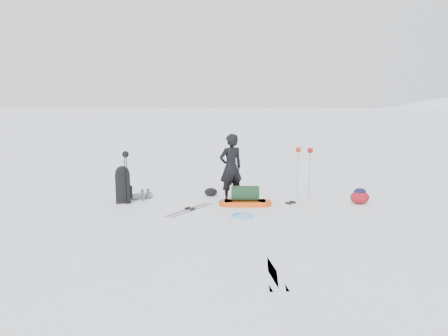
{
  "coord_description": "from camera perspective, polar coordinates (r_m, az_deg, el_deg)",
  "views": [
    {
      "loc": [
        -0.8,
        -10.72,
        2.76
      ],
      "look_at": [
        -0.06,
        0.34,
        0.95
      ],
      "focal_mm": 35.0,
      "sensor_mm": 36.0,
      "label": 1
    }
  ],
  "objects": [
    {
      "name": "expedition_rucksack",
      "position": [
        11.81,
        -12.77,
        -2.26
      ],
      "size": [
        0.94,
        0.77,
        0.97
      ],
      "rotation": [
        0.0,
        0.0,
        0.17
      ],
      "color": "black",
      "rests_on": "ground"
    },
    {
      "name": "small_daypack",
      "position": [
        11.91,
        17.31,
        -3.54
      ],
      "size": [
        0.61,
        0.56,
        0.42
      ],
      "rotation": [
        0.0,
        0.0,
        -0.5
      ],
      "color": "maroon",
      "rests_on": "ground"
    },
    {
      "name": "ski_poles_black",
      "position": [
        11.44,
        -12.73,
        0.93
      ],
      "size": [
        0.17,
        0.17,
        1.4
      ],
      "rotation": [
        0.0,
        0.0,
        0.12
      ],
      "color": "black",
      "rests_on": "ground"
    },
    {
      "name": "ski_tracks",
      "position": [
        12.0,
        3.05,
        -4.02
      ],
      "size": [
        3.38,
        17.97,
        0.01
      ],
      "color": "silver",
      "rests_on": "ground"
    },
    {
      "name": "skier",
      "position": [
        11.55,
        0.9,
        0.03
      ],
      "size": [
        0.77,
        0.65,
        1.81
      ],
      "primitive_type": "imported",
      "rotation": [
        0.0,
        0.0,
        3.53
      ],
      "color": "black",
      "rests_on": "ground"
    },
    {
      "name": "pulk_sled",
      "position": [
        11.2,
        2.77,
        -3.95
      ],
      "size": [
        1.37,
        0.51,
        0.52
      ],
      "rotation": [
        0.0,
        0.0,
        -0.07
      ],
      "color": "#E54F0D",
      "rests_on": "ground"
    },
    {
      "name": "stuff_sack",
      "position": [
        12.31,
        -1.73,
        -3.14
      ],
      "size": [
        0.44,
        0.39,
        0.23
      ],
      "rotation": [
        0.0,
        0.0,
        0.37
      ],
      "color": "black",
      "rests_on": "ground"
    },
    {
      "name": "touring_skis_white",
      "position": [
        11.53,
        8.7,
        -4.62
      ],
      "size": [
        1.25,
        1.49,
        0.06
      ],
      "rotation": [
        0.0,
        0.0,
        -0.9
      ],
      "color": "silver",
      "rests_on": "ground"
    },
    {
      "name": "rope_coil",
      "position": [
        10.25,
        2.42,
        -6.18
      ],
      "size": [
        0.53,
        0.53,
        0.06
      ],
      "rotation": [
        0.0,
        0.0,
        -0.05
      ],
      "color": "#5FAFE8",
      "rests_on": "ground"
    },
    {
      "name": "thermos_pair",
      "position": [
        12.02,
        -10.25,
        -3.45
      ],
      "size": [
        0.21,
        0.28,
        0.3
      ],
      "rotation": [
        0.0,
        0.0,
        0.21
      ],
      "color": "#5A5B61",
      "rests_on": "ground"
    },
    {
      "name": "touring_skis_grey",
      "position": [
        10.85,
        -4.47,
        -5.42
      ],
      "size": [
        1.15,
        1.41,
        0.06
      ],
      "rotation": [
        0.0,
        0.0,
        0.92
      ],
      "color": "#999CA1",
      "rests_on": "ground"
    },
    {
      "name": "ski_poles_silver",
      "position": [
        11.63,
        10.41,
        1.51
      ],
      "size": [
        0.42,
        0.31,
        1.46
      ],
      "rotation": [
        0.0,
        0.0,
        -0.36
      ],
      "color": "#B7BABE",
      "rests_on": "ground"
    },
    {
      "name": "ground",
      "position": [
        11.1,
        0.44,
        -5.13
      ],
      "size": [
        200.0,
        200.0,
        0.0
      ],
      "primitive_type": "plane",
      "color": "white",
      "rests_on": "ground"
    }
  ]
}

